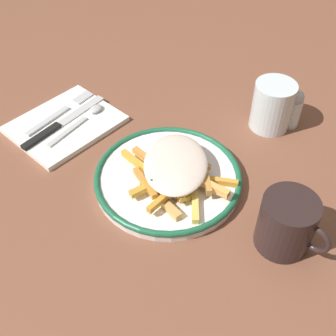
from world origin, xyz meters
name	(u,v)px	position (x,y,z in m)	size (l,w,h in m)	color
ground_plane	(168,182)	(0.00, 0.00, 0.00)	(2.60, 2.60, 0.00)	brown
plate	(168,178)	(0.00, 0.00, 0.01)	(0.26, 0.26, 0.02)	white
fries_heap	(175,169)	(0.01, 0.00, 0.04)	(0.20, 0.19, 0.04)	gold
napkin	(65,124)	(-0.26, -0.03, 0.01)	(0.17, 0.20, 0.01)	white
fork	(61,112)	(-0.29, -0.02, 0.01)	(0.04, 0.18, 0.01)	silver
knife	(57,126)	(-0.26, -0.05, 0.01)	(0.03, 0.21, 0.01)	black
spoon	(85,118)	(-0.24, 0.01, 0.01)	(0.04, 0.15, 0.01)	silver
water_glass	(272,106)	(0.04, 0.26, 0.05)	(0.08, 0.08, 0.10)	silver
coffee_mug	(287,224)	(0.22, 0.03, 0.05)	(0.11, 0.09, 0.09)	#2C1F1F
salt_shaker	(294,108)	(0.08, 0.29, 0.04)	(0.03, 0.03, 0.08)	silver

